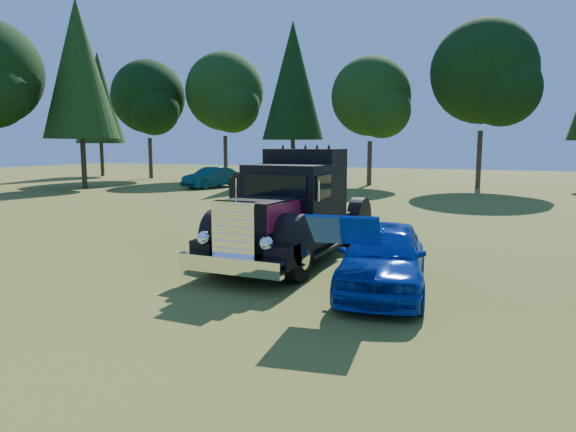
{
  "coord_description": "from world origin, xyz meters",
  "views": [
    {
      "loc": [
        6.93,
        -9.72,
        3.1
      ],
      "look_at": [
        1.62,
        1.91,
        1.33
      ],
      "focal_mm": 32.0,
      "sensor_mm": 36.0,
      "label": 1
    }
  ],
  "objects_px": {
    "spectator_far": "(250,223)",
    "distant_teal_car": "(211,177)",
    "spectator_near": "(253,220)",
    "diamond_t_truck": "(292,213)",
    "hotrod_coupe": "(383,257)"
  },
  "relations": [
    {
      "from": "spectator_far",
      "to": "distant_teal_car",
      "type": "xyz_separation_m",
      "value": [
        -13.59,
        18.85,
        -0.07
      ]
    },
    {
      "from": "diamond_t_truck",
      "to": "hotrod_coupe",
      "type": "distance_m",
      "value": 3.65
    },
    {
      "from": "diamond_t_truck",
      "to": "hotrod_coupe",
      "type": "height_order",
      "value": "diamond_t_truck"
    },
    {
      "from": "diamond_t_truck",
      "to": "spectator_far",
      "type": "distance_m",
      "value": 1.74
    },
    {
      "from": "diamond_t_truck",
      "to": "spectator_near",
      "type": "height_order",
      "value": "diamond_t_truck"
    },
    {
      "from": "hotrod_coupe",
      "to": "distant_teal_car",
      "type": "distance_m",
      "value": 28.08
    },
    {
      "from": "diamond_t_truck",
      "to": "spectator_far",
      "type": "height_order",
      "value": "diamond_t_truck"
    },
    {
      "from": "spectator_near",
      "to": "spectator_far",
      "type": "bearing_deg",
      "value": 65.65
    },
    {
      "from": "spectator_near",
      "to": "distant_teal_car",
      "type": "height_order",
      "value": "spectator_near"
    },
    {
      "from": "hotrod_coupe",
      "to": "spectator_far",
      "type": "relative_size",
      "value": 2.8
    },
    {
      "from": "hotrod_coupe",
      "to": "spectator_near",
      "type": "xyz_separation_m",
      "value": [
        -4.42,
        2.38,
        0.21
      ]
    },
    {
      "from": "spectator_near",
      "to": "spectator_far",
      "type": "height_order",
      "value": "spectator_near"
    },
    {
      "from": "diamond_t_truck",
      "to": "hotrod_coupe",
      "type": "xyz_separation_m",
      "value": [
        3.0,
        -2.01,
        -0.53
      ]
    },
    {
      "from": "spectator_far",
      "to": "distant_teal_car",
      "type": "bearing_deg",
      "value": 59.52
    },
    {
      "from": "diamond_t_truck",
      "to": "spectator_near",
      "type": "relative_size",
      "value": 3.74
    }
  ]
}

